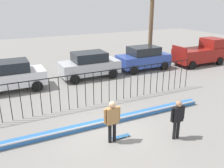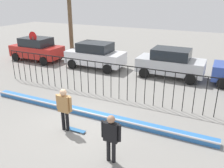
# 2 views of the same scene
# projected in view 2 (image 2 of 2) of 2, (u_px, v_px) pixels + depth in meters

# --- Properties ---
(ground_plane) EXTENTS (60.00, 60.00, 0.00)m
(ground_plane) POSITION_uv_depth(u_px,v_px,m) (79.00, 124.00, 10.06)
(ground_plane) COLOR gray
(bowl_coping_ledge) EXTENTS (11.00, 0.40, 0.27)m
(bowl_coping_ledge) POSITION_uv_depth(u_px,v_px,m) (89.00, 113.00, 10.74)
(bowl_coping_ledge) COLOR #2D6BB7
(bowl_coping_ledge) RESTS_ON ground
(perimeter_fence) EXTENTS (14.04, 0.04, 1.88)m
(perimeter_fence) POSITION_uv_depth(u_px,v_px,m) (111.00, 77.00, 12.29)
(perimeter_fence) COLOR black
(perimeter_fence) RESTS_ON ground
(skateboarder) EXTENTS (0.73, 0.27, 1.79)m
(skateboarder) POSITION_uv_depth(u_px,v_px,m) (64.00, 106.00, 9.27)
(skateboarder) COLOR black
(skateboarder) RESTS_ON ground
(skateboard) EXTENTS (0.80, 0.20, 0.07)m
(skateboard) POSITION_uv_depth(u_px,v_px,m) (76.00, 130.00, 9.53)
(skateboard) COLOR #26598C
(skateboard) RESTS_ON ground
(camera_operator) EXTENTS (0.69, 0.26, 1.70)m
(camera_operator) POSITION_uv_depth(u_px,v_px,m) (111.00, 135.00, 7.49)
(camera_operator) COLOR black
(camera_operator) RESTS_ON ground
(parked_car_red) EXTENTS (4.30, 2.12, 1.90)m
(parked_car_red) POSITION_uv_depth(u_px,v_px,m) (37.00, 49.00, 19.41)
(parked_car_red) COLOR #B2231E
(parked_car_red) RESTS_ON ground
(parked_car_white) EXTENTS (4.30, 2.12, 1.90)m
(parked_car_white) POSITION_uv_depth(u_px,v_px,m) (95.00, 55.00, 17.47)
(parked_car_white) COLOR silver
(parked_car_white) RESTS_ON ground
(parked_car_silver) EXTENTS (4.30, 2.12, 1.90)m
(parked_car_silver) POSITION_uv_depth(u_px,v_px,m) (171.00, 63.00, 15.52)
(parked_car_silver) COLOR #B7BABF
(parked_car_silver) RESTS_ON ground
(stop_sign) EXTENTS (0.76, 0.07, 2.50)m
(stop_sign) POSITION_uv_depth(u_px,v_px,m) (33.00, 43.00, 18.45)
(stop_sign) COLOR slate
(stop_sign) RESTS_ON ground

